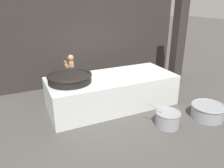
# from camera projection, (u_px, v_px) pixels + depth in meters

# --- Properties ---
(ground_plane) EXTENTS (60.00, 60.00, 0.00)m
(ground_plane) POSITION_uv_depth(u_px,v_px,m) (112.00, 105.00, 7.09)
(ground_plane) COLOR #474442
(back_wall) EXTENTS (7.83, 0.24, 3.32)m
(back_wall) POSITION_uv_depth(u_px,v_px,m) (86.00, 41.00, 8.55)
(back_wall) COLOR #2D2826
(back_wall) RESTS_ON ground_plane
(support_pillar) EXTENTS (0.37, 0.37, 3.32)m
(support_pillar) POSITION_uv_depth(u_px,v_px,m) (178.00, 43.00, 8.25)
(support_pillar) COLOR #2D2826
(support_pillar) RESTS_ON ground_plane
(hearth_platform) EXTENTS (3.95, 1.68, 0.98)m
(hearth_platform) POSITION_uv_depth(u_px,v_px,m) (112.00, 91.00, 6.91)
(hearth_platform) COLOR silver
(hearth_platform) RESTS_ON ground_plane
(giant_wok_near) EXTENTS (1.29, 1.29, 0.26)m
(giant_wok_near) POSITION_uv_depth(u_px,v_px,m) (70.00, 77.00, 6.24)
(giant_wok_near) COLOR black
(giant_wok_near) RESTS_ON hearth_platform
(cook) EXTENTS (0.39, 0.58, 1.48)m
(cook) POSITION_uv_depth(u_px,v_px,m) (72.00, 74.00, 7.49)
(cook) COLOR #9E7551
(cook) RESTS_ON ground_plane
(prep_bowl_vegetables) EXTENTS (0.82, 0.67, 0.68)m
(prep_bowl_vegetables) POSITION_uv_depth(u_px,v_px,m) (168.00, 118.00, 5.85)
(prep_bowl_vegetables) COLOR gray
(prep_bowl_vegetables) RESTS_ON ground_plane
(prep_bowl_meat) EXTENTS (0.95, 0.95, 0.40)m
(prep_bowl_meat) POSITION_uv_depth(u_px,v_px,m) (208.00, 111.00, 6.27)
(prep_bowl_meat) COLOR gray
(prep_bowl_meat) RESTS_ON ground_plane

